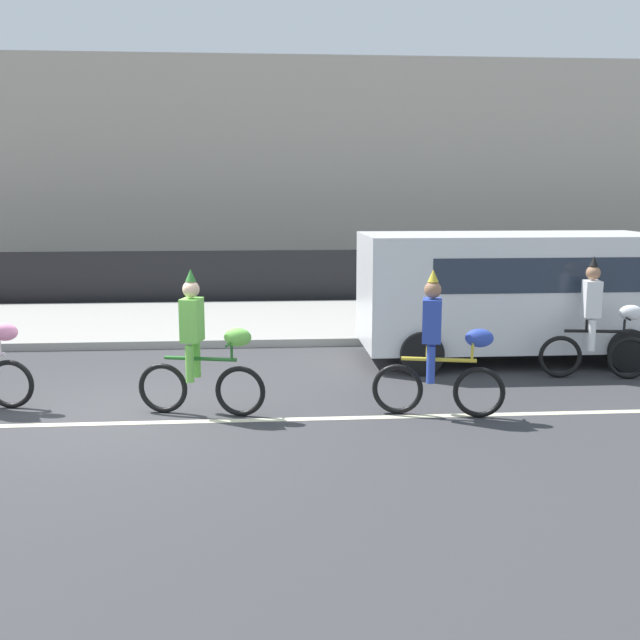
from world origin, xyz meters
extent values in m
plane|color=#38383A|center=(0.00, 0.00, 0.00)|extent=(80.00, 80.00, 0.00)
cube|color=beige|center=(0.00, -0.50, 0.00)|extent=(36.00, 0.14, 0.01)
cube|color=#9E9B93|center=(0.00, 6.50, 0.07)|extent=(60.00, 5.00, 0.15)
cube|color=black|center=(0.00, 9.40, 0.70)|extent=(40.00, 0.08, 1.40)
cube|color=#B2A899|center=(3.74, 18.00, 3.50)|extent=(28.00, 8.00, 7.00)
torus|color=black|center=(-1.66, 0.31, 0.33)|extent=(0.67, 0.17, 0.67)
ellipsoid|color=pink|center=(-1.68, 0.31, 1.05)|extent=(0.39, 0.25, 0.24)
torus|color=black|center=(1.45, -0.30, 0.33)|extent=(0.67, 0.22, 0.67)
torus|color=black|center=(0.43, -0.06, 0.33)|extent=(0.67, 0.22, 0.67)
cylinder|color=#266626|center=(0.94, -0.18, 0.75)|extent=(0.95, 0.27, 0.05)
cylinder|color=#266626|center=(0.79, -0.15, 0.84)|extent=(0.04, 0.04, 0.18)
cylinder|color=#266626|center=(1.35, -0.27, 0.86)|extent=(0.04, 0.04, 0.23)
cylinder|color=#266626|center=(1.35, -0.27, 0.98)|extent=(0.14, 0.49, 0.03)
ellipsoid|color=#72CC4C|center=(1.43, -0.29, 1.05)|extent=(0.40, 0.28, 0.24)
cube|color=#72CC4C|center=(0.84, -0.16, 1.26)|extent=(0.31, 0.37, 0.56)
sphere|color=beige|center=(0.84, -0.16, 1.66)|extent=(0.22, 0.22, 0.22)
cone|color=#266626|center=(0.84, -0.16, 1.84)|extent=(0.14, 0.14, 0.16)
cylinder|color=#72CC4C|center=(0.81, -0.29, 0.71)|extent=(0.11, 0.11, 0.48)
cylinder|color=#72CC4C|center=(0.87, -0.02, 0.71)|extent=(0.11, 0.11, 0.48)
torus|color=black|center=(4.53, -0.59, 0.33)|extent=(0.67, 0.22, 0.67)
torus|color=black|center=(3.51, -0.35, 0.33)|extent=(0.67, 0.22, 0.67)
cylinder|color=gold|center=(4.02, -0.47, 0.75)|extent=(0.95, 0.27, 0.05)
cylinder|color=gold|center=(3.88, -0.43, 0.84)|extent=(0.04, 0.04, 0.18)
cylinder|color=gold|center=(4.43, -0.57, 0.86)|extent=(0.04, 0.04, 0.23)
cylinder|color=gold|center=(4.43, -0.57, 0.98)|extent=(0.15, 0.49, 0.03)
ellipsoid|color=#2D47B2|center=(4.51, -0.59, 1.05)|extent=(0.40, 0.28, 0.24)
cube|color=#2D47B2|center=(3.92, -0.44, 1.26)|extent=(0.31, 0.37, 0.56)
sphere|color=#9E7051|center=(3.92, -0.44, 1.66)|extent=(0.22, 0.22, 0.22)
cone|color=gold|center=(3.92, -0.44, 1.84)|extent=(0.14, 0.14, 0.16)
cylinder|color=#2D47B2|center=(3.89, -0.58, 0.71)|extent=(0.11, 0.11, 0.48)
cylinder|color=#2D47B2|center=(3.96, -0.31, 0.71)|extent=(0.11, 0.11, 0.48)
torus|color=black|center=(7.44, 1.20, 0.33)|extent=(0.67, 0.17, 0.67)
torus|color=black|center=(6.40, 1.37, 0.33)|extent=(0.67, 0.17, 0.67)
cylinder|color=black|center=(6.92, 1.28, 0.75)|extent=(0.96, 0.20, 0.05)
cylinder|color=black|center=(6.77, 1.31, 0.84)|extent=(0.04, 0.04, 0.18)
cylinder|color=black|center=(7.34, 1.22, 0.86)|extent=(0.04, 0.04, 0.23)
cylinder|color=black|center=(7.34, 1.22, 0.98)|extent=(0.11, 0.50, 0.03)
ellipsoid|color=white|center=(7.42, 1.21, 1.05)|extent=(0.39, 0.25, 0.24)
cube|color=white|center=(6.82, 1.30, 1.26)|extent=(0.29, 0.35, 0.56)
sphere|color=#9E7051|center=(6.82, 1.30, 1.66)|extent=(0.22, 0.22, 0.22)
cone|color=black|center=(6.82, 1.30, 1.84)|extent=(0.14, 0.14, 0.16)
cylinder|color=white|center=(6.80, 1.16, 0.71)|extent=(0.11, 0.11, 0.48)
cylinder|color=white|center=(6.84, 1.44, 0.71)|extent=(0.11, 0.11, 0.48)
cube|color=white|center=(5.97, 2.70, 1.23)|extent=(5.00, 2.00, 1.90)
cube|color=#283342|center=(6.37, 2.70, 1.58)|extent=(3.90, 2.02, 0.56)
cylinder|color=black|center=(7.67, 1.70, 0.35)|extent=(0.70, 0.22, 0.70)
cylinder|color=black|center=(7.67, 3.70, 0.35)|extent=(0.70, 0.22, 0.70)
cylinder|color=black|center=(4.27, 1.70, 0.35)|extent=(0.70, 0.22, 0.70)
cylinder|color=black|center=(4.27, 3.70, 0.35)|extent=(0.70, 0.22, 0.70)
camera|label=1|loc=(1.76, -9.76, 2.91)|focal=42.00mm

